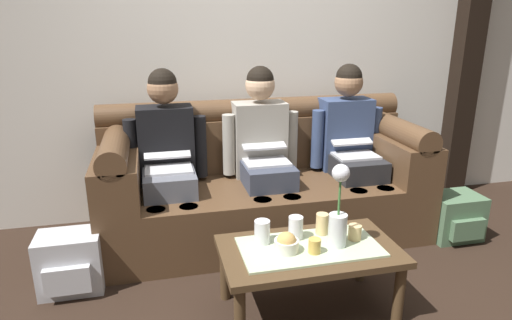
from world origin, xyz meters
TOP-DOWN VIEW (x-y plane):
  - back_wall_patterned at (0.00, 1.70)m, footprint 6.00×0.12m
  - timber_pillar at (1.89, 1.58)m, footprint 0.20×0.20m
  - couch at (-0.00, 1.17)m, footprint 2.29×0.88m
  - person_left at (-0.67, 1.17)m, footprint 0.56×0.67m
  - person_middle at (0.00, 1.17)m, footprint 0.56×0.67m
  - person_right at (0.67, 1.17)m, footprint 0.56×0.67m
  - coffee_table at (0.00, 0.17)m, footprint 0.94×0.53m
  - flower_vase at (0.14, 0.14)m, footprint 0.10×0.10m
  - snack_bowl at (-0.14, 0.14)m, footprint 0.13×0.13m
  - cup_near_left at (0.00, 0.10)m, footprint 0.06×0.06m
  - cup_near_right at (0.26, 0.19)m, footprint 0.07×0.07m
  - cup_far_center at (0.11, 0.29)m, footprint 0.07×0.07m
  - cup_far_left at (-0.05, 0.27)m, footprint 0.08×0.08m
  - cup_far_right at (-0.23, 0.26)m, footprint 0.08×0.08m
  - backpack_left at (-1.28, 0.68)m, footprint 0.36×0.29m
  - backpack_right at (1.33, 0.74)m, footprint 0.36×0.32m

SIDE VIEW (x-z plane):
  - backpack_right at x=1.33m, z-range 0.00..0.33m
  - backpack_left at x=-1.28m, z-range 0.00..0.35m
  - coffee_table at x=0.00m, z-range 0.14..0.53m
  - couch at x=0.00m, z-range -0.11..0.85m
  - cup_near_left at x=0.00m, z-range 0.40..0.47m
  - cup_near_right at x=0.26m, z-range 0.40..0.48m
  - snack_bowl at x=-0.14m, z-range 0.39..0.49m
  - cup_far_center at x=0.11m, z-range 0.40..0.51m
  - cup_far_left at x=-0.05m, z-range 0.40..0.52m
  - cup_far_right at x=-0.23m, z-range 0.40..0.52m
  - flower_vase at x=0.14m, z-range 0.36..0.81m
  - person_left at x=-0.67m, z-range 0.05..1.27m
  - person_right at x=0.67m, z-range 0.05..1.27m
  - person_middle at x=0.00m, z-range 0.05..1.27m
  - back_wall_patterned at x=0.00m, z-range 0.00..2.90m
  - timber_pillar at x=1.89m, z-range 0.00..2.90m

